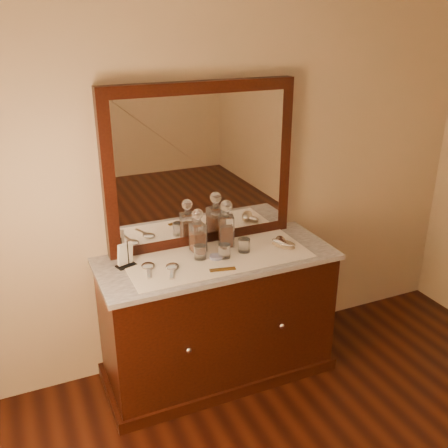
{
  "coord_description": "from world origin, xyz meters",
  "views": [
    {
      "loc": [
        -1.07,
        -0.58,
        2.2
      ],
      "look_at": [
        0.0,
        1.85,
        1.1
      ],
      "focal_mm": 40.78,
      "sensor_mm": 36.0,
      "label": 1
    }
  ],
  "objects_px": {
    "napkin_rack": "(125,255)",
    "hand_mirror_outer": "(148,267)",
    "pin_dish": "(216,257)",
    "decanter_left": "(198,235)",
    "decanter_right": "(226,228)",
    "dresser_cabinet": "(218,319)",
    "hand_mirror_inner": "(172,268)",
    "brush_far": "(281,242)",
    "comb": "(223,269)",
    "brush_near": "(283,244)",
    "mirror_frame": "(201,166)"
  },
  "relations": [
    {
      "from": "napkin_rack",
      "to": "hand_mirror_inner",
      "type": "bearing_deg",
      "value": -33.46
    },
    {
      "from": "dresser_cabinet",
      "to": "decanter_right",
      "type": "height_order",
      "value": "decanter_right"
    },
    {
      "from": "decanter_right",
      "to": "brush_far",
      "type": "bearing_deg",
      "value": -22.39
    },
    {
      "from": "brush_far",
      "to": "decanter_right",
      "type": "bearing_deg",
      "value": 157.61
    },
    {
      "from": "dresser_cabinet",
      "to": "comb",
      "type": "height_order",
      "value": "comb"
    },
    {
      "from": "dresser_cabinet",
      "to": "hand_mirror_inner",
      "type": "xyz_separation_m",
      "value": [
        -0.3,
        -0.05,
        0.45
      ]
    },
    {
      "from": "comb",
      "to": "brush_near",
      "type": "height_order",
      "value": "brush_near"
    },
    {
      "from": "brush_near",
      "to": "hand_mirror_outer",
      "type": "distance_m",
      "value": 0.85
    },
    {
      "from": "mirror_frame",
      "to": "napkin_rack",
      "type": "relative_size",
      "value": 7.17
    },
    {
      "from": "dresser_cabinet",
      "to": "comb",
      "type": "xyz_separation_m",
      "value": [
        -0.04,
        -0.18,
        0.45
      ]
    },
    {
      "from": "decanter_left",
      "to": "decanter_right",
      "type": "xyz_separation_m",
      "value": [
        0.19,
        0.01,
        0.01
      ]
    },
    {
      "from": "decanter_right",
      "to": "decanter_left",
      "type": "bearing_deg",
      "value": -177.6
    },
    {
      "from": "decanter_left",
      "to": "decanter_right",
      "type": "relative_size",
      "value": 0.92
    },
    {
      "from": "dresser_cabinet",
      "to": "pin_dish",
      "type": "xyz_separation_m",
      "value": [
        -0.02,
        -0.02,
        0.45
      ]
    },
    {
      "from": "pin_dish",
      "to": "brush_far",
      "type": "relative_size",
      "value": 0.54
    },
    {
      "from": "napkin_rack",
      "to": "hand_mirror_outer",
      "type": "xyz_separation_m",
      "value": [
        0.11,
        -0.09,
        -0.05
      ]
    },
    {
      "from": "decanter_right",
      "to": "pin_dish",
      "type": "bearing_deg",
      "value": -132.0
    },
    {
      "from": "decanter_left",
      "to": "dresser_cabinet",
      "type": "bearing_deg",
      "value": -55.12
    },
    {
      "from": "napkin_rack",
      "to": "decanter_right",
      "type": "bearing_deg",
      "value": 1.87
    },
    {
      "from": "hand_mirror_outer",
      "to": "hand_mirror_inner",
      "type": "bearing_deg",
      "value": -26.99
    },
    {
      "from": "decanter_left",
      "to": "hand_mirror_outer",
      "type": "relative_size",
      "value": 1.35
    },
    {
      "from": "brush_near",
      "to": "hand_mirror_outer",
      "type": "height_order",
      "value": "brush_near"
    },
    {
      "from": "mirror_frame",
      "to": "hand_mirror_outer",
      "type": "bearing_deg",
      "value": -151.19
    },
    {
      "from": "pin_dish",
      "to": "decanter_left",
      "type": "bearing_deg",
      "value": 114.92
    },
    {
      "from": "pin_dish",
      "to": "hand_mirror_outer",
      "type": "height_order",
      "value": "hand_mirror_outer"
    },
    {
      "from": "pin_dish",
      "to": "decanter_right",
      "type": "height_order",
      "value": "decanter_right"
    },
    {
      "from": "decanter_right",
      "to": "hand_mirror_outer",
      "type": "height_order",
      "value": "decanter_right"
    },
    {
      "from": "mirror_frame",
      "to": "hand_mirror_inner",
      "type": "xyz_separation_m",
      "value": [
        -0.3,
        -0.3,
        -0.49
      ]
    },
    {
      "from": "decanter_left",
      "to": "brush_near",
      "type": "relative_size",
      "value": 1.59
    },
    {
      "from": "dresser_cabinet",
      "to": "brush_far",
      "type": "bearing_deg",
      "value": -1.22
    },
    {
      "from": "napkin_rack",
      "to": "hand_mirror_inner",
      "type": "height_order",
      "value": "napkin_rack"
    },
    {
      "from": "comb",
      "to": "decanter_right",
      "type": "distance_m",
      "value": 0.36
    },
    {
      "from": "brush_near",
      "to": "comb",
      "type": "bearing_deg",
      "value": -164.79
    },
    {
      "from": "comb",
      "to": "mirror_frame",
      "type": "bearing_deg",
      "value": 95.88
    },
    {
      "from": "comb",
      "to": "brush_near",
      "type": "bearing_deg",
      "value": 26.97
    },
    {
      "from": "brush_far",
      "to": "hand_mirror_outer",
      "type": "distance_m",
      "value": 0.86
    },
    {
      "from": "decanter_right",
      "to": "brush_far",
      "type": "xyz_separation_m",
      "value": [
        0.32,
        -0.13,
        -0.1
      ]
    },
    {
      "from": "hand_mirror_inner",
      "to": "decanter_left",
      "type": "bearing_deg",
      "value": 36.5
    },
    {
      "from": "brush_near",
      "to": "pin_dish",
      "type": "bearing_deg",
      "value": 176.18
    },
    {
      "from": "comb",
      "to": "decanter_right",
      "type": "xyz_separation_m",
      "value": [
        0.16,
        0.3,
        0.11
      ]
    },
    {
      "from": "hand_mirror_outer",
      "to": "mirror_frame",
      "type": "bearing_deg",
      "value": 28.81
    },
    {
      "from": "comb",
      "to": "decanter_right",
      "type": "height_order",
      "value": "decanter_right"
    },
    {
      "from": "decanter_right",
      "to": "hand_mirror_inner",
      "type": "height_order",
      "value": "decanter_right"
    },
    {
      "from": "pin_dish",
      "to": "comb",
      "type": "relative_size",
      "value": 0.56
    },
    {
      "from": "dresser_cabinet",
      "to": "pin_dish",
      "type": "height_order",
      "value": "pin_dish"
    },
    {
      "from": "decanter_right",
      "to": "brush_far",
      "type": "height_order",
      "value": "decanter_right"
    },
    {
      "from": "brush_far",
      "to": "decanter_left",
      "type": "bearing_deg",
      "value": 166.47
    },
    {
      "from": "napkin_rack",
      "to": "hand_mirror_outer",
      "type": "height_order",
      "value": "napkin_rack"
    },
    {
      "from": "dresser_cabinet",
      "to": "mirror_frame",
      "type": "bearing_deg",
      "value": 90.0
    },
    {
      "from": "pin_dish",
      "to": "decanter_left",
      "type": "height_order",
      "value": "decanter_left"
    }
  ]
}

